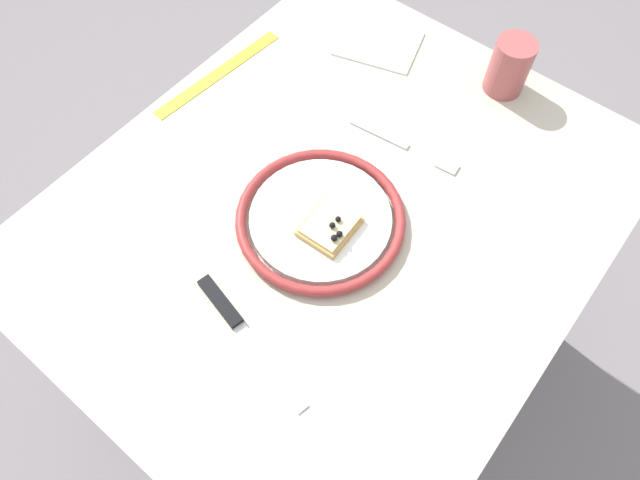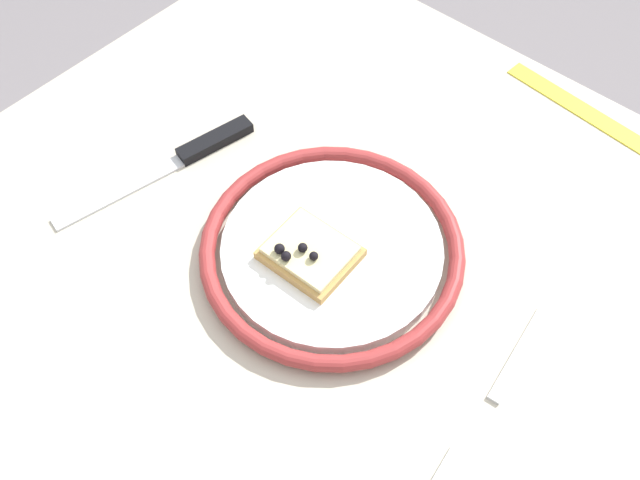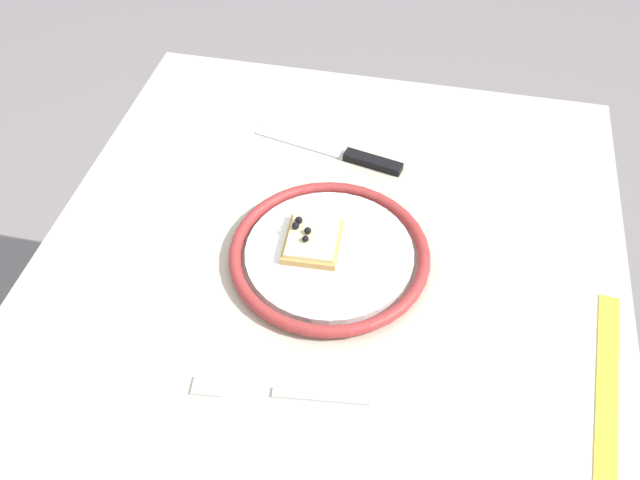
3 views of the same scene
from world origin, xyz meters
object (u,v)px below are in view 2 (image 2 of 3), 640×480
at_px(fork, 496,395).
at_px(measuring_tape, 613,128).
at_px(dining_table, 357,320).
at_px(pizza_slice_near, 310,252).
at_px(plate, 335,246).
at_px(knife, 190,154).

bearing_deg(fork, measuring_tape, -78.18).
height_order(dining_table, pizza_slice_near, pizza_slice_near).
distance_m(fork, measuring_tape, 0.37).
xyz_separation_m(plate, knife, (0.20, 0.01, -0.01)).
height_order(dining_table, knife, knife).
distance_m(plate, knife, 0.20).
xyz_separation_m(plate, fork, (-0.21, 0.02, -0.01)).
bearing_deg(fork, knife, -1.60).
height_order(plate, pizza_slice_near, pizza_slice_near).
bearing_deg(knife, pizza_slice_near, 174.34).
relative_size(knife, fork, 1.18).
height_order(knife, fork, knife).
xyz_separation_m(plate, pizza_slice_near, (0.01, 0.03, 0.01)).
bearing_deg(pizza_slice_near, knife, -5.66).
bearing_deg(measuring_tape, dining_table, 80.09).
height_order(dining_table, fork, fork).
xyz_separation_m(pizza_slice_near, knife, (0.20, -0.02, -0.02)).
bearing_deg(dining_table, fork, 174.39).
height_order(plate, measuring_tape, plate).
xyz_separation_m(pizza_slice_near, measuring_tape, (-0.14, -0.37, -0.02)).
xyz_separation_m(dining_table, pizza_slice_near, (0.05, 0.02, 0.12)).
bearing_deg(fork, dining_table, -5.61).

